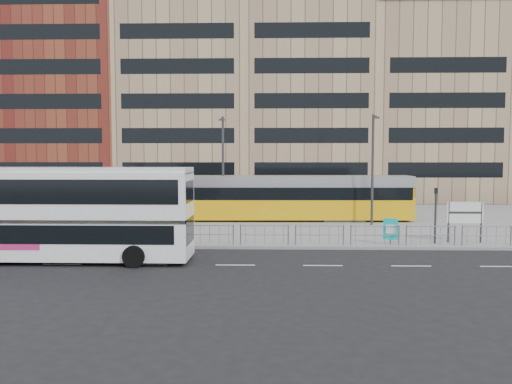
{
  "coord_description": "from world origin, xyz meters",
  "views": [
    {
      "loc": [
        -0.51,
        -26.47,
        4.93
      ],
      "look_at": [
        -1.29,
        6.0,
        2.66
      ],
      "focal_mm": 35.0,
      "sensor_mm": 36.0,
      "label": 1
    }
  ],
  "objects_px": {
    "station_sign": "(465,214)",
    "traffic_light_west": "(180,209)",
    "tram": "(220,198)",
    "traffic_light_east": "(436,208)",
    "double_decker_bus": "(73,211)",
    "ad_panel": "(390,229)",
    "pedestrian": "(119,215)",
    "lamp_post_east": "(373,165)",
    "lamp_post_west": "(223,164)"
  },
  "relations": [
    {
      "from": "traffic_light_west",
      "to": "double_decker_bus",
      "type": "bearing_deg",
      "value": -115.63
    },
    {
      "from": "double_decker_bus",
      "to": "station_sign",
      "type": "height_order",
      "value": "double_decker_bus"
    },
    {
      "from": "pedestrian",
      "to": "traffic_light_west",
      "type": "xyz_separation_m",
      "value": [
        4.99,
        -5.24,
        1.0
      ]
    },
    {
      "from": "pedestrian",
      "to": "traffic_light_east",
      "type": "distance_m",
      "value": 19.61
    },
    {
      "from": "double_decker_bus",
      "to": "traffic_light_west",
      "type": "bearing_deg",
      "value": 40.98
    },
    {
      "from": "station_sign",
      "to": "lamp_post_west",
      "type": "xyz_separation_m",
      "value": [
        -14.41,
        9.42,
        2.69
      ]
    },
    {
      "from": "ad_panel",
      "to": "traffic_light_west",
      "type": "bearing_deg",
      "value": -165.43
    },
    {
      "from": "double_decker_bus",
      "to": "traffic_light_east",
      "type": "bearing_deg",
      "value": 13.87
    },
    {
      "from": "tram",
      "to": "lamp_post_east",
      "type": "bearing_deg",
      "value": -13.03
    },
    {
      "from": "traffic_light_west",
      "to": "lamp_post_east",
      "type": "height_order",
      "value": "lamp_post_east"
    },
    {
      "from": "ad_panel",
      "to": "lamp_post_east",
      "type": "distance_m",
      "value": 8.86
    },
    {
      "from": "pedestrian",
      "to": "lamp_post_east",
      "type": "relative_size",
      "value": 0.25
    },
    {
      "from": "double_decker_bus",
      "to": "tram",
      "type": "xyz_separation_m",
      "value": [
        5.61,
        14.42,
        -0.56
      ]
    },
    {
      "from": "station_sign",
      "to": "lamp_post_east",
      "type": "relative_size",
      "value": 0.29
    },
    {
      "from": "station_sign",
      "to": "ad_panel",
      "type": "height_order",
      "value": "station_sign"
    },
    {
      "from": "traffic_light_west",
      "to": "lamp_post_east",
      "type": "bearing_deg",
      "value": 57.96
    },
    {
      "from": "traffic_light_west",
      "to": "station_sign",
      "type": "bearing_deg",
      "value": 27.28
    },
    {
      "from": "ad_panel",
      "to": "lamp_post_east",
      "type": "height_order",
      "value": "lamp_post_east"
    },
    {
      "from": "tram",
      "to": "traffic_light_west",
      "type": "bearing_deg",
      "value": -97.45
    },
    {
      "from": "traffic_light_west",
      "to": "traffic_light_east",
      "type": "distance_m",
      "value": 14.06
    },
    {
      "from": "double_decker_bus",
      "to": "lamp_post_east",
      "type": "height_order",
      "value": "lamp_post_east"
    },
    {
      "from": "double_decker_bus",
      "to": "traffic_light_west",
      "type": "xyz_separation_m",
      "value": [
        4.43,
        3.82,
        -0.28
      ]
    },
    {
      "from": "lamp_post_west",
      "to": "lamp_post_east",
      "type": "bearing_deg",
      "value": -11.21
    },
    {
      "from": "station_sign",
      "to": "traffic_light_east",
      "type": "xyz_separation_m",
      "value": [
        -1.75,
        -0.34,
        0.39
      ]
    },
    {
      "from": "station_sign",
      "to": "traffic_light_west",
      "type": "distance_m",
      "value": 15.84
    },
    {
      "from": "traffic_light_west",
      "to": "lamp_post_east",
      "type": "xyz_separation_m",
      "value": [
        12.15,
        8.29,
        2.28
      ]
    },
    {
      "from": "station_sign",
      "to": "traffic_light_west",
      "type": "bearing_deg",
      "value": -174.9
    },
    {
      "from": "ad_panel",
      "to": "traffic_light_west",
      "type": "distance_m",
      "value": 11.52
    },
    {
      "from": "ad_panel",
      "to": "lamp_post_east",
      "type": "relative_size",
      "value": 0.19
    },
    {
      "from": "traffic_light_west",
      "to": "lamp_post_east",
      "type": "distance_m",
      "value": 14.88
    },
    {
      "from": "pedestrian",
      "to": "traffic_light_east",
      "type": "bearing_deg",
      "value": -103.47
    },
    {
      "from": "station_sign",
      "to": "pedestrian",
      "type": "height_order",
      "value": "station_sign"
    },
    {
      "from": "tram",
      "to": "ad_panel",
      "type": "bearing_deg",
      "value": -46.6
    },
    {
      "from": "tram",
      "to": "traffic_light_west",
      "type": "xyz_separation_m",
      "value": [
        -1.18,
        -10.6,
        0.28
      ]
    },
    {
      "from": "station_sign",
      "to": "ad_panel",
      "type": "distance_m",
      "value": 4.48
    },
    {
      "from": "lamp_post_east",
      "to": "station_sign",
      "type": "bearing_deg",
      "value": -63.35
    },
    {
      "from": "ad_panel",
      "to": "traffic_light_west",
      "type": "relative_size",
      "value": 0.47
    },
    {
      "from": "traffic_light_west",
      "to": "tram",
      "type": "bearing_deg",
      "value": 107.32
    },
    {
      "from": "double_decker_bus",
      "to": "lamp_post_west",
      "type": "distance_m",
      "value": 15.52
    },
    {
      "from": "station_sign",
      "to": "lamp_post_east",
      "type": "xyz_separation_m",
      "value": [
        -3.66,
        7.29,
        2.67
      ]
    },
    {
      "from": "station_sign",
      "to": "ad_panel",
      "type": "bearing_deg",
      "value": -167.3
    },
    {
      "from": "lamp_post_west",
      "to": "lamp_post_east",
      "type": "height_order",
      "value": "lamp_post_west"
    },
    {
      "from": "ad_panel",
      "to": "pedestrian",
      "type": "relative_size",
      "value": 0.75
    },
    {
      "from": "ad_panel",
      "to": "traffic_light_east",
      "type": "relative_size",
      "value": 0.47
    },
    {
      "from": "double_decker_bus",
      "to": "station_sign",
      "type": "relative_size",
      "value": 4.87
    },
    {
      "from": "pedestrian",
      "to": "lamp_post_east",
      "type": "height_order",
      "value": "lamp_post_east"
    },
    {
      "from": "tram",
      "to": "traffic_light_east",
      "type": "xyz_separation_m",
      "value": [
        12.87,
        -9.95,
        0.28
      ]
    },
    {
      "from": "lamp_post_east",
      "to": "tram",
      "type": "bearing_deg",
      "value": 168.09
    },
    {
      "from": "tram",
      "to": "traffic_light_east",
      "type": "relative_size",
      "value": 9.28
    },
    {
      "from": "ad_panel",
      "to": "double_decker_bus",
      "type": "bearing_deg",
      "value": -152.15
    }
  ]
}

